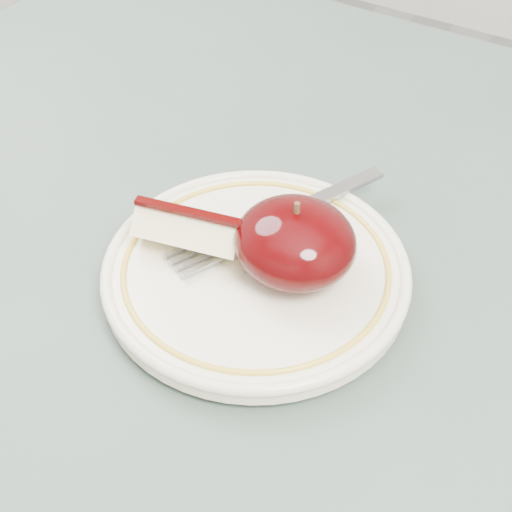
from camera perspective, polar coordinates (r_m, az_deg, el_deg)
The scene contains 5 objects.
table at distance 0.59m, azimuth -3.29°, elevation -7.17°, with size 0.90×0.90×0.75m.
plate at distance 0.51m, azimuth 0.00°, elevation -1.14°, with size 0.22×0.22×0.02m.
apple_half at distance 0.48m, azimuth 3.15°, elevation 1.12°, with size 0.08×0.08×0.06m.
apple_wedge at distance 0.51m, azimuth -5.35°, elevation 1.99°, with size 0.08×0.05×0.04m.
fork at distance 0.53m, azimuth 1.69°, elevation 3.00°, with size 0.09×0.18×0.00m.
Camera 1 is at (0.22, -0.29, 1.12)m, focal length 50.00 mm.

